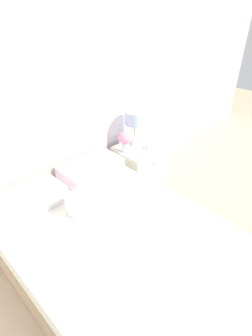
{
  "coord_description": "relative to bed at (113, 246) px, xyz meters",
  "views": [
    {
      "loc": [
        -0.93,
        -2.05,
        1.95
      ],
      "look_at": [
        0.52,
        -0.57,
        0.61
      ],
      "focal_mm": 28.0,
      "sensor_mm": 36.0,
      "label": 1
    }
  ],
  "objects": [
    {
      "name": "wall_back",
      "position": [
        0.0,
        1.01,
        1.04
      ],
      "size": [
        8.0,
        0.06,
        2.6
      ],
      "color": "white",
      "rests_on": "ground_plane"
    },
    {
      "name": "ground_plane",
      "position": [
        0.0,
        0.94,
        -0.26
      ],
      "size": [
        12.0,
        12.0,
        0.0
      ],
      "primitive_type": "plane",
      "color": "#CCB28E"
    },
    {
      "name": "bed",
      "position": [
        0.0,
        0.0,
        0.0
      ],
      "size": [
        1.45,
        2.06,
        1.06
      ],
      "color": "tan",
      "rests_on": "ground_plane"
    },
    {
      "name": "flower_vase",
      "position": [
        0.85,
        0.73,
        0.41
      ],
      "size": [
        0.14,
        0.14,
        0.24
      ],
      "color": "silver",
      "rests_on": "nightstand"
    },
    {
      "name": "teacup",
      "position": [
        1.09,
        0.58,
        0.28
      ],
      "size": [
        0.13,
        0.13,
        0.05
      ],
      "color": "white",
      "rests_on": "nightstand"
    },
    {
      "name": "nightstand",
      "position": [
        1.04,
        0.7,
        -0.0
      ],
      "size": [
        0.52,
        0.48,
        0.52
      ],
      "color": "silver",
      "rests_on": "ground_plane"
    },
    {
      "name": "table_lamp",
      "position": [
        1.06,
        0.79,
        0.56
      ],
      "size": [
        0.23,
        0.23,
        0.4
      ],
      "color": "white",
      "rests_on": "nightstand"
    }
  ]
}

